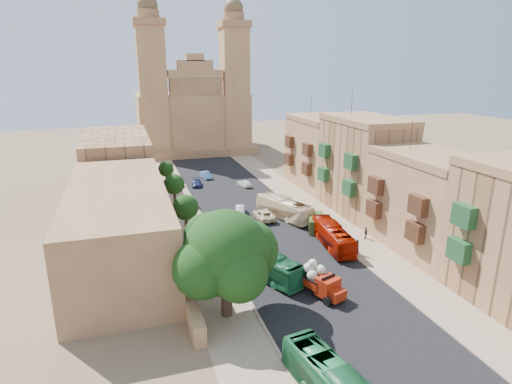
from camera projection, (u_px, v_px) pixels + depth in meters
ground at (347, 321)px, 36.10m from camera, size 260.00×260.00×0.00m
road_surface at (248, 210)px, 63.54m from camera, size 14.00×140.00×0.01m
sidewalk_east at (307, 204)px, 66.25m from camera, size 5.00×140.00×0.01m
sidewalk_west at (184, 217)px, 60.83m from camera, size 5.00×140.00×0.01m
kerb_east at (292, 206)px, 65.52m from camera, size 0.25×140.00×0.12m
kerb_west at (201, 215)px, 61.53m from camera, size 0.25×140.00×0.12m
townhouse_b at (427, 202)px, 49.09m from camera, size 9.00×14.00×14.90m
townhouse_c at (364, 165)px, 61.54m from camera, size 9.00×14.00×17.40m
townhouse_d at (321, 152)px, 74.56m from camera, size 9.00×14.00×15.90m
west_wall at (170, 240)px, 50.57m from camera, size 1.00×40.00×1.80m
west_building_low at (119, 225)px, 46.23m from camera, size 10.00×28.00×8.40m
west_building_mid at (118, 165)px, 69.78m from camera, size 10.00×22.00×10.00m
church at (193, 112)px, 105.29m from camera, size 28.00×22.50×36.30m
ficus_tree at (227, 255)px, 35.47m from camera, size 9.51×8.75×9.51m
street_tree_a at (203, 247)px, 43.35m from camera, size 2.96×2.96×4.56m
street_tree_b at (186, 208)px, 54.23m from camera, size 3.30×3.30×5.07m
street_tree_c at (174, 184)px, 65.24m from camera, size 3.17×3.17×4.88m
street_tree_d at (166, 169)px, 76.34m from camera, size 2.79×2.79×4.29m
red_truck at (318, 280)px, 40.14m from camera, size 3.77×5.78×3.20m
olive_pickup at (316, 223)px, 55.95m from camera, size 3.43×4.83×1.83m
bus_green_north at (264, 264)px, 43.45m from camera, size 6.09×9.99×2.76m
bus_red_east at (333, 236)px, 50.61m from camera, size 3.34×9.74×2.66m
bus_cream_east at (284, 208)px, 60.15m from camera, size 5.50×10.47×2.85m
car_blue_a at (256, 245)px, 49.73m from camera, size 1.87×4.17×1.39m
car_white_a at (240, 210)px, 61.79m from camera, size 2.16×3.80×1.18m
car_cream at (264, 215)px, 59.66m from camera, size 2.31×4.91×1.36m
car_dkblue at (197, 183)px, 76.21m from camera, size 2.21×4.19×1.16m
car_white_b at (244, 183)px, 75.87m from camera, size 2.20×3.72×1.19m
car_blue_b at (206, 175)px, 81.40m from camera, size 1.96×4.00×1.26m
pedestrian_a at (357, 247)px, 48.53m from camera, size 0.72×0.52×1.85m
pedestrian_c at (366, 233)px, 52.99m from camera, size 0.62×0.99×1.57m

